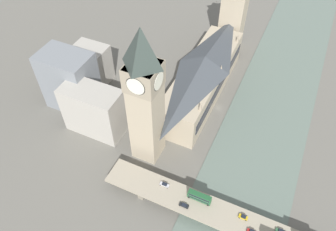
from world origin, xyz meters
TOP-DOWN VIEW (x-y plane):
  - ground_plane at (0.00, 0.00)m, footprint 600.00×600.00m
  - river_water at (-30.03, 0.00)m, footprint 48.05×360.00m
  - parliament_hall at (14.35, -8.00)m, footprint 23.16×89.58m
  - clock_tower at (24.43, 47.68)m, footprint 15.03×15.03m
  - victoria_tower at (14.40, -64.65)m, footprint 15.72×15.72m
  - road_bridge at (-30.03, 69.70)m, footprint 128.10×14.26m
  - double_decker_bus_lead at (-12.51, 67.15)m, footprint 11.46×2.53m
  - car_northbound_tail at (-7.27, 73.08)m, footprint 4.59×1.86m
  - car_southbound_lead at (5.66, 67.02)m, footprint 4.67×1.84m
  - car_southbound_tail at (-33.92, 67.14)m, footprint 4.08×1.93m
  - city_block_west at (59.42, 45.26)m, footprint 33.04×16.56m
  - city_block_center at (85.01, 13.57)m, footprint 21.85×25.04m
  - city_block_east at (83.21, 33.62)m, footprint 29.99×20.00m

SIDE VIEW (x-z plane):
  - ground_plane at x=0.00m, z-range 0.00..0.00m
  - river_water at x=-30.03m, z-range 0.00..0.30m
  - road_bridge at x=-30.03m, z-range 1.92..8.26m
  - car_northbound_tail at x=-7.27m, z-range 6.34..7.59m
  - car_southbound_lead at x=5.66m, z-range 6.32..7.79m
  - car_southbound_tail at x=-33.92m, z-range 6.32..7.88m
  - double_decker_bus_lead at x=-12.51m, z-range 6.59..11.63m
  - city_block_center at x=85.01m, z-range 0.00..25.74m
  - parliament_hall at x=14.35m, z-range -0.11..29.64m
  - city_block_west at x=59.42m, z-range 0.00..29.93m
  - city_block_east at x=83.21m, z-range 0.00..37.26m
  - victoria_tower at x=14.40m, z-range -2.00..54.76m
  - clock_tower at x=24.43m, z-range 2.69..81.78m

